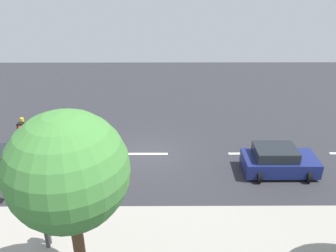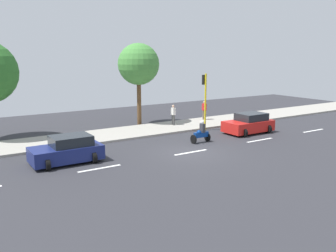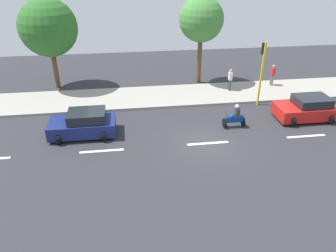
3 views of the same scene
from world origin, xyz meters
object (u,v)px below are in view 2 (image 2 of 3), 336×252
Objects in this scene: car_red at (249,124)px; pedestrian_near_signal at (204,110)px; car_dark_blue at (67,150)px; motorcycle at (201,133)px; pedestrian_by_tree at (173,114)px; street_tree_north at (139,65)px; traffic_light_corner at (205,94)px.

pedestrian_near_signal is (5.75, -0.16, 0.35)m from car_red.
car_dark_blue is (-0.23, 14.19, 0.00)m from car_red.
car_red is at bearing -89.08° from car_dark_blue.
motorcycle is 0.91× the size of pedestrian_by_tree.
car_red is at bearing -84.40° from motorcycle.
car_red is 10.28m from street_tree_north.
motorcycle is at bearing 165.71° from pedestrian_by_tree.
traffic_light_corner is at bearing -153.00° from pedestrian_by_tree.
car_dark_blue is at bearing 116.89° from pedestrian_by_tree.
pedestrian_near_signal is 0.25× the size of street_tree_north.
motorcycle is at bearing 140.35° from pedestrian_near_signal.
traffic_light_corner reaches higher than pedestrian_by_tree.
car_dark_blue is at bearing 103.48° from traffic_light_corner.
car_red and car_dark_blue have the same top height.
pedestrian_near_signal is at bearing -81.04° from pedestrian_by_tree.
car_red is at bearing 178.41° from pedestrian_near_signal.
traffic_light_corner is (-3.12, 2.44, 1.87)m from pedestrian_near_signal.
car_dark_blue is 2.28× the size of pedestrian_by_tree.
pedestrian_near_signal reaches higher than car_dark_blue.
street_tree_north reaches higher than traffic_light_corner.
street_tree_north is at bearing -48.36° from car_dark_blue.
car_red is 2.27× the size of pedestrian_by_tree.
street_tree_north is (7.71, -8.67, 4.39)m from car_dark_blue.
pedestrian_by_tree is (5.38, -10.62, 0.35)m from car_dark_blue.
car_dark_blue is 9.18m from motorcycle.
car_dark_blue is 15.55m from pedestrian_near_signal.
traffic_light_corner reaches higher than motorcycle.
street_tree_north is (7.98, 0.51, 4.46)m from motorcycle.
car_dark_blue is 2.28× the size of pedestrian_near_signal.
car_red is at bearing -145.32° from pedestrian_by_tree.
traffic_light_corner is 0.65× the size of street_tree_north.
street_tree_north reaches higher than car_red.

